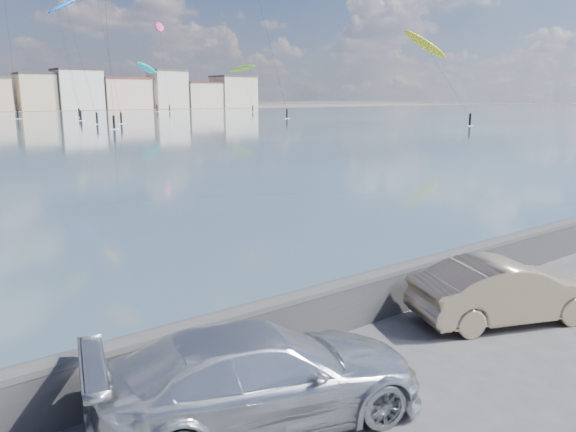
{
  "coord_description": "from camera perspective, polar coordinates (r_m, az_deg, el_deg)",
  "views": [
    {
      "loc": [
        -6.04,
        -5.15,
        4.69
      ],
      "look_at": [
        1.0,
        4.0,
        2.2
      ],
      "focal_mm": 35.0,
      "sensor_mm": 36.0,
      "label": 1
    }
  ],
  "objects": [
    {
      "name": "kitesurfer_8",
      "position": [
        109.71,
        -21.61,
        19.15
      ],
      "size": [
        7.29,
        12.53,
        22.23
      ],
      "color": "blue",
      "rests_on": "ground"
    },
    {
      "name": "kitesurfer_16",
      "position": [
        102.65,
        13.83,
        16.47
      ],
      "size": [
        8.55,
        14.93,
        15.95
      ],
      "color": "yellow",
      "rests_on": "ground"
    },
    {
      "name": "kitesurfer_5",
      "position": [
        174.05,
        -4.73,
        14.66
      ],
      "size": [
        7.3,
        15.69,
        14.08
      ],
      "color": "#8CD826",
      "rests_on": "ground"
    },
    {
      "name": "ground",
      "position": [
        9.22,
        10.86,
        -18.65
      ],
      "size": [
        700.0,
        700.0,
        0.0
      ],
      "primitive_type": "plane",
      "color": "#333335",
      "rests_on": "ground"
    },
    {
      "name": "car_champagne",
      "position": [
        12.77,
        21.3,
        -7.06
      ],
      "size": [
        4.27,
        2.83,
        1.33
      ],
      "primitive_type": "imported",
      "rotation": [
        0.0,
        0.0,
        1.18
      ],
      "color": "tan",
      "rests_on": "ground"
    },
    {
      "name": "seawall",
      "position": [
        10.72,
        -0.0,
        -10.36
      ],
      "size": [
        400.0,
        0.36,
        1.08
      ],
      "color": "#28282B",
      "rests_on": "ground"
    },
    {
      "name": "kitesurfer_4",
      "position": [
        179.63,
        -14.18,
        14.29
      ],
      "size": [
        9.19,
        11.97,
        15.07
      ],
      "color": "#19BFBF",
      "rests_on": "ground"
    },
    {
      "name": "kitesurfer_1",
      "position": [
        180.34,
        -12.92,
        18.14
      ],
      "size": [
        6.34,
        13.59,
        27.12
      ],
      "color": "#E5338C",
      "rests_on": "ground"
    },
    {
      "name": "car_silver",
      "position": [
        8.48,
        -2.74,
        -15.83
      ],
      "size": [
        5.26,
        3.25,
        1.42
      ],
      "primitive_type": "imported",
      "rotation": [
        0.0,
        0.0,
        1.3
      ],
      "color": "silver",
      "rests_on": "ground"
    }
  ]
}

